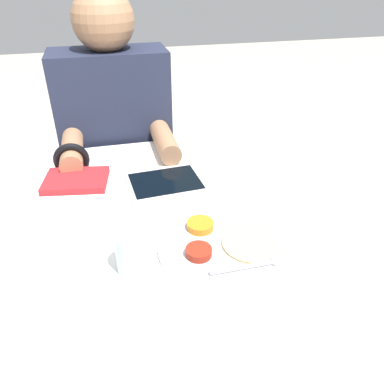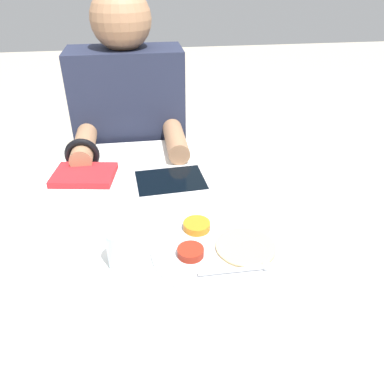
{
  "view_description": "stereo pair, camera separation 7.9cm",
  "coord_description": "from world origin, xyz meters",
  "px_view_note": "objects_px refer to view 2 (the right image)",
  "views": [
    {
      "loc": [
        -0.05,
        -0.83,
        1.29
      ],
      "look_at": [
        0.14,
        -0.05,
        0.79
      ],
      "focal_mm": 35.0,
      "sensor_mm": 36.0,
      "label": 1
    },
    {
      "loc": [
        0.03,
        -0.85,
        1.29
      ],
      "look_at": [
        0.14,
        -0.05,
        0.79
      ],
      "focal_mm": 35.0,
      "sensor_mm": 36.0,
      "label": 2
    }
  ],
  "objects_px": {
    "drinking_glass": "(122,248)",
    "person_diner": "(134,164)",
    "tablet_device": "(171,181)",
    "red_notebook": "(84,175)",
    "thali_tray": "(220,247)"
  },
  "relations": [
    {
      "from": "drinking_glass",
      "to": "person_diner",
      "type": "bearing_deg",
      "value": 88.44
    },
    {
      "from": "tablet_device",
      "to": "person_diner",
      "type": "xyz_separation_m",
      "value": [
        -0.11,
        0.43,
        -0.15
      ]
    },
    {
      "from": "red_notebook",
      "to": "tablet_device",
      "type": "xyz_separation_m",
      "value": [
        0.25,
        -0.07,
        -0.0
      ]
    },
    {
      "from": "thali_tray",
      "to": "red_notebook",
      "type": "height_order",
      "value": "thali_tray"
    },
    {
      "from": "thali_tray",
      "to": "person_diner",
      "type": "relative_size",
      "value": 0.26
    },
    {
      "from": "tablet_device",
      "to": "drinking_glass",
      "type": "height_order",
      "value": "drinking_glass"
    },
    {
      "from": "red_notebook",
      "to": "tablet_device",
      "type": "height_order",
      "value": "red_notebook"
    },
    {
      "from": "person_diner",
      "to": "drinking_glass",
      "type": "xyz_separation_m",
      "value": [
        -0.02,
        -0.77,
        0.2
      ]
    },
    {
      "from": "red_notebook",
      "to": "tablet_device",
      "type": "relative_size",
      "value": 0.86
    },
    {
      "from": "red_notebook",
      "to": "drinking_glass",
      "type": "distance_m",
      "value": 0.42
    },
    {
      "from": "tablet_device",
      "to": "person_diner",
      "type": "relative_size",
      "value": 0.19
    },
    {
      "from": "tablet_device",
      "to": "person_diner",
      "type": "distance_m",
      "value": 0.47
    },
    {
      "from": "tablet_device",
      "to": "drinking_glass",
      "type": "xyz_separation_m",
      "value": [
        -0.13,
        -0.34,
        0.04
      ]
    },
    {
      "from": "thali_tray",
      "to": "drinking_glass",
      "type": "bearing_deg",
      "value": -174.46
    },
    {
      "from": "tablet_device",
      "to": "thali_tray",
      "type": "bearing_deg",
      "value": -75.67
    }
  ]
}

